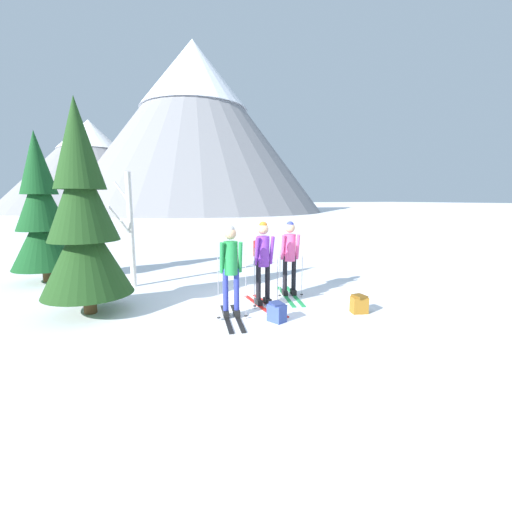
{
  "coord_description": "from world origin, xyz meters",
  "views": [
    {
      "loc": [
        -2.93,
        -6.79,
        2.35
      ],
      "look_at": [
        0.13,
        0.37,
        1.05
      ],
      "focal_mm": 24.13,
      "sensor_mm": 36.0,
      "label": 1
    }
  ],
  "objects_px": {
    "skier_in_green": "(231,265)",
    "pine_tree_mid": "(83,219)",
    "birch_tree_tall": "(130,229)",
    "backpack_on_snow_beside": "(359,304)",
    "pine_tree_near": "(42,215)",
    "backpack_on_snow_front": "(277,312)",
    "skier_in_purple": "(263,258)",
    "skier_in_pink": "(290,254)"
  },
  "relations": [
    {
      "from": "skier_in_green",
      "to": "pine_tree_mid",
      "type": "distance_m",
      "value": 3.09
    },
    {
      "from": "birch_tree_tall",
      "to": "backpack_on_snow_beside",
      "type": "relative_size",
      "value": 8.0
    },
    {
      "from": "skier_in_green",
      "to": "backpack_on_snow_beside",
      "type": "bearing_deg",
      "value": -18.28
    },
    {
      "from": "pine_tree_mid",
      "to": "backpack_on_snow_beside",
      "type": "distance_m",
      "value": 5.87
    },
    {
      "from": "backpack_on_snow_beside",
      "to": "pine_tree_near",
      "type": "bearing_deg",
      "value": 138.24
    },
    {
      "from": "pine_tree_mid",
      "to": "backpack_on_snow_front",
      "type": "distance_m",
      "value": 4.27
    },
    {
      "from": "pine_tree_near",
      "to": "backpack_on_snow_front",
      "type": "relative_size",
      "value": 10.82
    },
    {
      "from": "skier_in_green",
      "to": "pine_tree_near",
      "type": "bearing_deg",
      "value": 128.44
    },
    {
      "from": "skier_in_purple",
      "to": "skier_in_pink",
      "type": "relative_size",
      "value": 1.02
    },
    {
      "from": "backpack_on_snow_beside",
      "to": "skier_in_green",
      "type": "bearing_deg",
      "value": 161.72
    },
    {
      "from": "birch_tree_tall",
      "to": "backpack_on_snow_front",
      "type": "distance_m",
      "value": 4.81
    },
    {
      "from": "skier_in_green",
      "to": "skier_in_purple",
      "type": "xyz_separation_m",
      "value": [
        0.9,
        0.46,
        0.01
      ]
    },
    {
      "from": "skier_in_purple",
      "to": "pine_tree_near",
      "type": "xyz_separation_m",
      "value": [
        -4.77,
        4.41,
        0.84
      ]
    },
    {
      "from": "pine_tree_near",
      "to": "backpack_on_snow_front",
      "type": "xyz_separation_m",
      "value": [
        4.58,
        -5.49,
        -1.72
      ]
    },
    {
      "from": "skier_in_purple",
      "to": "birch_tree_tall",
      "type": "distance_m",
      "value": 3.88
    },
    {
      "from": "skier_in_green",
      "to": "skier_in_pink",
      "type": "xyz_separation_m",
      "value": [
        1.82,
        0.92,
        -0.02
      ]
    },
    {
      "from": "backpack_on_snow_front",
      "to": "pine_tree_near",
      "type": "bearing_deg",
      "value": 129.87
    },
    {
      "from": "pine_tree_near",
      "to": "birch_tree_tall",
      "type": "bearing_deg",
      "value": -34.61
    },
    {
      "from": "skier_in_pink",
      "to": "pine_tree_near",
      "type": "height_order",
      "value": "pine_tree_near"
    },
    {
      "from": "skier_in_purple",
      "to": "skier_in_pink",
      "type": "height_order",
      "value": "skier_in_purple"
    },
    {
      "from": "backpack_on_snow_front",
      "to": "backpack_on_snow_beside",
      "type": "bearing_deg",
      "value": -6.82
    },
    {
      "from": "pine_tree_near",
      "to": "skier_in_pink",
      "type": "bearing_deg",
      "value": -34.81
    },
    {
      "from": "skier_in_purple",
      "to": "skier_in_pink",
      "type": "xyz_separation_m",
      "value": [
        0.92,
        0.46,
        -0.03
      ]
    },
    {
      "from": "skier_in_purple",
      "to": "backpack_on_snow_beside",
      "type": "height_order",
      "value": "skier_in_purple"
    },
    {
      "from": "backpack_on_snow_front",
      "to": "skier_in_purple",
      "type": "bearing_deg",
      "value": 80.17
    },
    {
      "from": "skier_in_green",
      "to": "backpack_on_snow_front",
      "type": "distance_m",
      "value": 1.28
    },
    {
      "from": "skier_in_green",
      "to": "backpack_on_snow_beside",
      "type": "relative_size",
      "value": 4.85
    },
    {
      "from": "skier_in_green",
      "to": "birch_tree_tall",
      "type": "distance_m",
      "value": 3.76
    },
    {
      "from": "birch_tree_tall",
      "to": "backpack_on_snow_beside",
      "type": "xyz_separation_m",
      "value": [
        4.17,
        -4.17,
        -1.37
      ]
    },
    {
      "from": "skier_in_pink",
      "to": "backpack_on_snow_beside",
      "type": "relative_size",
      "value": 4.79
    },
    {
      "from": "skier_in_pink",
      "to": "backpack_on_snow_front",
      "type": "xyz_separation_m",
      "value": [
        -1.1,
        -1.54,
        -0.85
      ]
    },
    {
      "from": "skier_in_pink",
      "to": "birch_tree_tall",
      "type": "relative_size",
      "value": 0.6
    },
    {
      "from": "backpack_on_snow_beside",
      "to": "pine_tree_mid",
      "type": "bearing_deg",
      "value": 156.97
    },
    {
      "from": "skier_in_green",
      "to": "skier_in_purple",
      "type": "height_order",
      "value": "skier_in_purple"
    },
    {
      "from": "pine_tree_mid",
      "to": "skier_in_pink",
      "type": "bearing_deg",
      "value": -5.61
    },
    {
      "from": "skier_in_purple",
      "to": "backpack_on_snow_beside",
      "type": "xyz_separation_m",
      "value": [
        1.62,
        -1.3,
        -0.88
      ]
    },
    {
      "from": "skier_in_purple",
      "to": "birch_tree_tall",
      "type": "xyz_separation_m",
      "value": [
        -2.55,
        2.88,
        0.49
      ]
    },
    {
      "from": "skier_in_green",
      "to": "backpack_on_snow_beside",
      "type": "distance_m",
      "value": 2.79
    },
    {
      "from": "pine_tree_near",
      "to": "backpack_on_snow_beside",
      "type": "distance_m",
      "value": 8.74
    },
    {
      "from": "backpack_on_snow_front",
      "to": "backpack_on_snow_beside",
      "type": "xyz_separation_m",
      "value": [
        1.8,
        -0.22,
        0.0
      ]
    },
    {
      "from": "skier_in_purple",
      "to": "pine_tree_near",
      "type": "distance_m",
      "value": 6.55
    },
    {
      "from": "pine_tree_mid",
      "to": "backpack_on_snow_front",
      "type": "xyz_separation_m",
      "value": [
        3.34,
        -1.97,
        -1.77
      ]
    }
  ]
}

